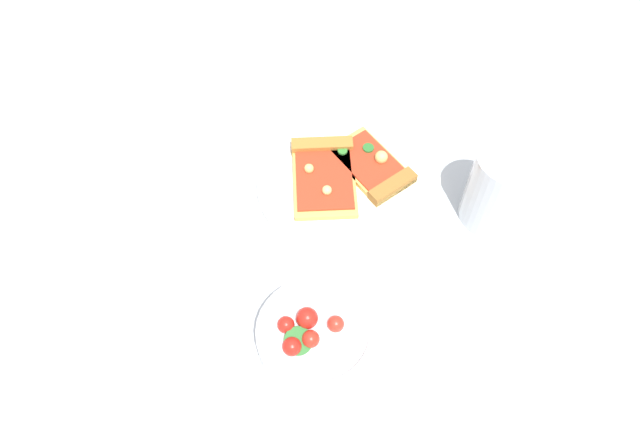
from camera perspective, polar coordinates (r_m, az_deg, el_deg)
name	(u,v)px	position (r m, az deg, el deg)	size (l,w,h in m)	color
ground_plane	(334,204)	(0.86, 1.32, 0.84)	(2.40, 2.40, 0.00)	silver
plate	(349,183)	(0.88, 2.61, 2.80)	(0.26, 0.26, 0.01)	white
pizza_slice_near	(375,168)	(0.88, 4.98, 4.11)	(0.12, 0.14, 0.02)	#E5B256
pizza_slice_far	(323,172)	(0.87, 0.32, 3.82)	(0.15, 0.13, 0.02)	#E5B256
salad_bowl	(316,339)	(0.73, -0.35, -11.36)	(0.14, 0.14, 0.09)	white
soda_glass	(497,190)	(0.84, 15.74, 2.05)	(0.08, 0.08, 0.12)	silver
paper_napkin	(135,170)	(0.93, -16.42, 3.84)	(0.11, 0.11, 0.00)	silver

